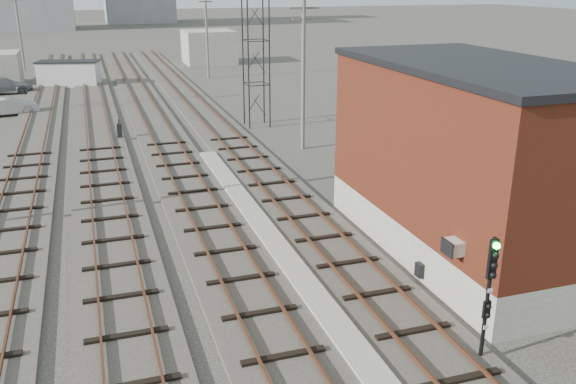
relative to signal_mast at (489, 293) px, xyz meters
name	(u,v)px	position (x,y,z in m)	size (l,w,h in m)	color
ground	(145,78)	(-3.70, 54.62, -2.14)	(320.00, 320.00, 0.00)	#282621
track_right	(205,116)	(-1.20, 33.62, -2.04)	(3.20, 90.00, 0.39)	#332D28
track_mid_right	(152,119)	(-5.20, 33.62, -2.04)	(3.20, 90.00, 0.39)	#332D28
track_mid_left	(97,123)	(-9.20, 33.62, -2.04)	(3.20, 90.00, 0.39)	#332D28
track_left	(38,127)	(-13.20, 33.62, -2.04)	(3.20, 90.00, 0.39)	#332D28
platform_curb	(277,249)	(-3.20, 8.62, -2.01)	(0.90, 28.00, 0.26)	gray
brick_building	(472,160)	(3.80, 6.62, 1.49)	(6.54, 12.20, 7.22)	gray
lattice_tower	(255,18)	(1.80, 29.62, 5.36)	(1.60, 1.60, 15.00)	black
utility_pole_left_c	(19,28)	(-16.20, 64.62, 2.65)	(1.80, 0.24, 9.00)	#595147
utility_pole_right_a	(303,71)	(2.80, 22.62, 2.65)	(1.80, 0.24, 9.00)	#595147
utility_pole_right_b	(207,32)	(2.80, 52.62, 2.65)	(1.80, 0.24, 9.00)	#595147
shed_right	(209,47)	(5.30, 64.62, -0.14)	(6.00, 6.00, 4.00)	gray
signal_mast	(489,293)	(0.00, 0.00, 0.00)	(0.40, 0.40, 3.73)	gray
switch_stand	(120,131)	(-7.86, 28.36, -1.53)	(0.33, 0.33, 1.29)	black
site_trailer	(69,73)	(-11.15, 51.95, -0.91)	(6.27, 3.85, 2.46)	silver
car_silver	(10,106)	(-15.39, 39.09, -1.48)	(1.41, 4.05, 1.34)	#A7A8AF
car_grey	(3,86)	(-16.92, 49.33, -1.40)	(2.08, 5.12, 1.49)	slate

